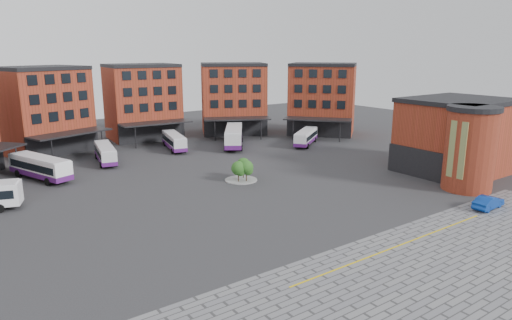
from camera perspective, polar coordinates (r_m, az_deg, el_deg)
ground at (r=51.68m, az=3.69°, el=-5.94°), size 160.00×160.00×0.00m
paving_zone at (r=40.34m, az=26.83°, el=-13.31°), size 50.00×22.00×0.02m
yellow_line at (r=44.05m, az=17.54°, el=-10.11°), size 26.00×0.15×0.02m
main_building at (r=80.88m, az=-16.46°, el=5.94°), size 94.14×42.48×14.60m
east_building at (r=69.96m, az=24.02°, el=2.58°), size 17.40×15.40×10.60m
tree_island at (r=61.31m, az=-1.64°, el=-1.07°), size 4.40×4.40×2.97m
bus_b at (r=68.77m, az=-25.39°, el=-0.79°), size 6.33×11.48×3.18m
bus_c at (r=75.17m, az=-18.32°, el=0.82°), size 4.06×10.14×2.78m
bus_d at (r=82.14m, az=-10.20°, el=2.36°), size 4.46×10.24×2.81m
bus_e at (r=83.50m, az=-2.79°, el=3.02°), size 9.52×12.05×3.56m
bus_f at (r=85.32m, az=6.27°, el=2.90°), size 9.39×7.58×2.79m
blue_car at (r=57.19m, az=27.04°, el=-4.71°), size 4.65×1.84×1.51m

